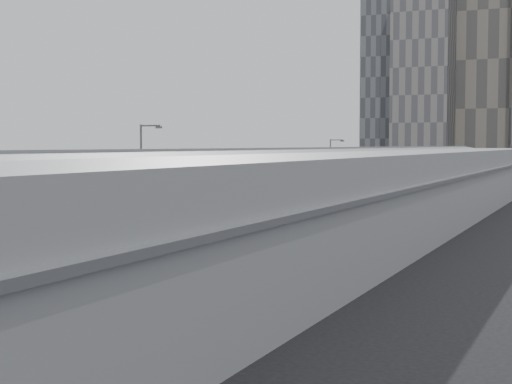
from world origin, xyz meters
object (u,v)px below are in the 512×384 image
Objects in this scene: bus_2 at (155,230)px; street_lamp_near at (143,171)px; street_lamp_far at (332,164)px; suv at (407,180)px; bus_10 at (453,174)px; bus_3 at (235,216)px; shipping_container at (356,184)px; bus_7 at (400,184)px; bus_8 at (418,180)px; bus_9 at (437,177)px; bus_5 at (340,197)px; bus_4 at (300,204)px; bus_6 at (370,188)px.

street_lamp_near reaches higher than bus_2.
street_lamp_far is 1.30× the size of suv.
bus_10 is 16.05m from suv.
shipping_container is at bearing 98.49° from bus_3.
bus_7 is 1.06× the size of bus_8.
bus_8 is 13.72m from bus_9.
bus_8 is at bearing -79.84° from suv.
street_lamp_near is 1.45× the size of suv.
street_lamp_near is 1.11× the size of street_lamp_far.
bus_2 reaches higher than bus_9.
shipping_container is (-0.83, 63.81, -3.91)m from street_lamp_near.
bus_7 is 14.55m from bus_8.
suv is at bearing 94.80° from bus_3.
bus_8 is 1.40× the size of street_lamp_near.
bus_2 is 112.25m from bus_10.
bus_7 is 2.42× the size of shipping_container.
bus_7 is at bearing 88.48° from bus_2.
bus_3 is 8.38m from street_lamp_near.
bus_3 is at bearing -96.28° from bus_5.
bus_5 is at bearing 90.07° from bus_3.
bus_4 is at bearing -77.70° from street_lamp_far.
bus_3 is at bearing -94.47° from bus_8.
shipping_container is 0.89× the size of suv.
suv is at bearing 96.57° from bus_6.
bus_9 is 1.62× the size of street_lamp_far.
bus_4 is at bearing -94.25° from bus_7.
bus_6 is (-0.23, 54.58, 0.10)m from bus_2.
bus_2 reaches higher than bus_5.
bus_2 is 0.95× the size of bus_6.
suv is (-5.13, 84.68, -0.66)m from bus_3.
bus_8 is (0.13, 29.14, -0.18)m from bus_6.
bus_9 is (0.30, 84.82, 0.08)m from bus_3.
bus_2 reaches higher than suv.
shipping_container is (-7.90, -24.30, -0.29)m from bus_9.
bus_6 is 29.14m from bus_8.
bus_7 is 28.65m from suv.
bus_6 is 43.00m from suv.
bus_8 is at bearing -89.47° from bus_10.
bus_3 is 56.56m from bus_7.
bus_2 is at bearing -95.92° from bus_5.
bus_4 is 69.85m from bus_9.
bus_10 is (0.67, 99.63, 0.06)m from bus_3.
bus_10 is at bearing 84.92° from bus_5.
bus_5 is at bearing -68.62° from street_lamp_far.
shipping_container is at bearing 149.30° from bus_7.
bus_8 reaches higher than bus_4.
bus_4 is (0.12, 27.58, -0.14)m from bus_2.
street_lamp_far reaches higher than bus_3.
bus_5 reaches higher than shipping_container.
bus_6 is 7.17m from street_lamp_far.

